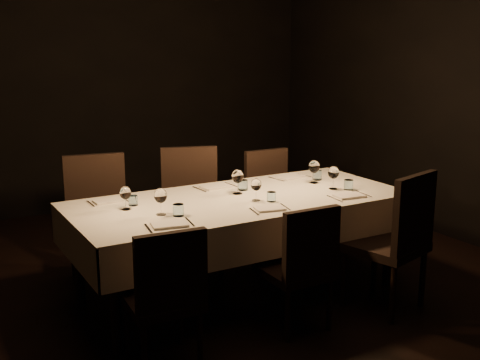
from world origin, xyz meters
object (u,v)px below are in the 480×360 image
chair_far_left (98,213)px  chair_far_center (191,202)px  chair_near_left (166,291)px  chair_far_right (272,195)px  chair_near_right (396,236)px  dining_table (240,208)px  chair_near_center (302,262)px

chair_far_left → chair_far_center: (0.80, -0.06, 0.00)m
chair_near_left → chair_far_center: size_ratio=0.86×
chair_far_left → chair_far_right: size_ratio=1.10×
chair_near_right → dining_table: bearing=-59.5°
chair_near_right → chair_far_center: bearing=-76.4°
chair_near_left → chair_near_right: size_ratio=0.86×
chair_near_left → chair_far_left: (0.08, 1.57, 0.07)m
chair_near_right → chair_far_center: size_ratio=1.01×
chair_near_center → chair_far_left: bearing=-60.0°
chair_far_center → chair_near_right: bearing=-42.8°
chair_near_center → chair_near_right: bearing=175.5°
chair_near_left → chair_far_right: size_ratio=0.95×
chair_far_right → dining_table: bearing=-134.5°
chair_near_left → chair_near_center: size_ratio=1.00×
chair_near_center → chair_far_left: 1.80m
dining_table → chair_far_right: chair_far_right is taller
chair_near_right → chair_far_center: chair_near_right is taller
chair_far_right → chair_far_left: bearing=178.6°
dining_table → chair_far_left: (-0.84, 0.83, -0.13)m
dining_table → chair_near_center: (0.05, -0.73, -0.20)m
chair_near_left → chair_far_right: 2.26m
chair_near_left → chair_far_left: 1.57m
chair_far_left → chair_near_center: bearing=-50.5°
chair_near_center → chair_far_right: bearing=-115.5°
chair_far_center → chair_far_right: size_ratio=1.10×
chair_far_center → chair_near_center: bearing=-68.1°
chair_far_left → chair_near_left: bearing=-82.9°
chair_near_left → chair_far_center: (0.87, 1.50, 0.07)m
chair_near_center → chair_far_center: 1.50m
chair_near_center → chair_near_left: bearing=0.5°
chair_near_center → chair_far_right: size_ratio=0.94×
chair_far_left → chair_near_right: bearing=-34.6°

